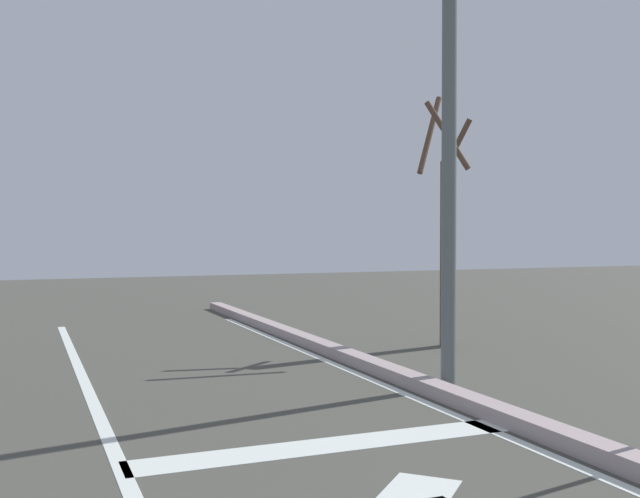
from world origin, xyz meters
TOP-DOWN VIEW (x-y plane):
  - lane_line_curbside at (2.89, 6.00)m, footprint 0.12×20.00m
  - stop_bar at (1.45, 7.60)m, footprint 3.18×0.40m
  - lane_arrow_head at (1.61, 6.45)m, footprint 0.71×0.71m
  - traffic_signal_mast at (2.36, 9.10)m, footprint 5.06×0.34m
  - roadside_tree at (5.03, 11.59)m, footprint 0.93×0.97m

SIDE VIEW (x-z plane):
  - lane_line_curbside at x=2.89m, z-range 0.00..0.01m
  - stop_bar at x=1.45m, z-range 0.00..0.01m
  - lane_arrow_head at x=1.61m, z-range 0.00..0.01m
  - roadside_tree at x=5.03m, z-range -0.29..3.46m
  - traffic_signal_mast at x=2.36m, z-range 0.99..6.49m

